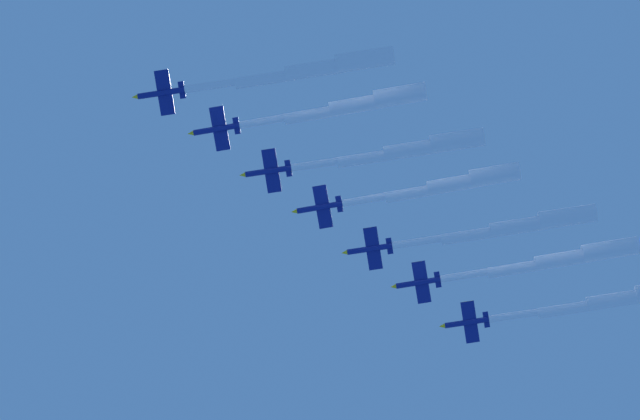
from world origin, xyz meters
name	(u,v)px	position (x,y,z in m)	size (l,w,h in m)	color
jet_lead	(312,69)	(19.15, 20.91, 150.74)	(34.32, 38.99, 4.20)	navy
jet_port_inner	(352,105)	(8.42, 19.74, 153.91)	(31.43, 37.04, 4.20)	navy
jet_starboard_inner	(408,149)	(-5.06, 20.12, 152.45)	(32.83, 37.38, 4.17)	navy
jet_port_mid	(449,184)	(-16.16, 19.53, 154.07)	(30.50, 36.32, 4.19)	navy
jet_starboard_mid	(517,226)	(-31.30, 21.82, 152.19)	(34.43, 39.58, 4.18)	navy
jet_port_outer	(561,259)	(-43.35, 21.87, 153.98)	(33.62, 39.52, 4.26)	navy
jet_starboard_outer	(614,300)	(-56.77, 22.55, 152.42)	(34.90, 40.35, 4.26)	navy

